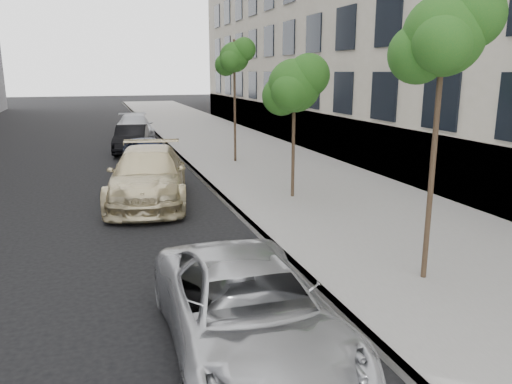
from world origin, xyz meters
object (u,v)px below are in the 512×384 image
tree_near (445,36)px  sedan_blue (148,153)px  suv (148,175)px  sedan_black (132,139)px  minivan (248,311)px  tree_mid (295,85)px  tree_far (235,58)px  sedan_rear (135,127)px

tree_near → sedan_blue: bearing=105.7°
tree_near → suv: size_ratio=0.93×
tree_near → sedan_black: 18.41m
minivan → tree_mid: bearing=65.2°
tree_far → sedan_rear: 10.87m
tree_mid → tree_far: size_ratio=0.84×
tree_far → sedan_blue: tree_far is taller
sedan_black → sedan_rear: sedan_rear is taller
suv → sedan_rear: (0.82, 14.86, -0.10)m
tree_mid → sedan_black: (-3.98, 11.08, -2.80)m
sedan_blue → tree_near: bearing=-82.9°
suv → sedan_black: bearing=97.9°
suv → sedan_rear: suv is taller
sedan_blue → tree_mid: bearing=-69.4°
tree_near → tree_far: tree_near is taller
tree_far → tree_near: bearing=-90.0°
tree_far → sedan_rear: bearing=109.5°
suv → sedan_rear: 14.88m
tree_near → sedan_rear: size_ratio=1.06×
tree_near → sedan_blue: size_ratio=1.36×
sedan_black → sedan_blue: bearing=-76.2°
tree_far → suv: size_ratio=0.91×
minivan → sedan_rear: bearing=90.4°
minivan → sedan_black: bearing=91.9°
tree_far → sedan_black: (-3.98, 4.58, -3.74)m
tree_near → sedan_rear: bearing=98.6°
tree_mid → minivan: tree_mid is taller
tree_mid → sedan_blue: tree_mid is taller
minivan → sedan_black: size_ratio=1.17×
tree_mid → sedan_blue: (-3.67, 6.55, -2.82)m
sedan_blue → sedan_rear: sedan_rear is taller
tree_mid → sedan_black: tree_mid is taller
tree_near → suv: 9.57m
tree_far → minivan: size_ratio=1.07×
sedan_blue → sedan_rear: (0.26, 9.59, 0.06)m
sedan_rear → tree_far: bearing=-69.1°
suv → sedan_blue: 5.30m
sedan_rear → suv: bearing=-91.7°
minivan → suv: suv is taller
tree_mid → suv: bearing=163.1°
sedan_blue → sedan_rear: 9.59m
suv → sedan_black: size_ratio=1.36×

